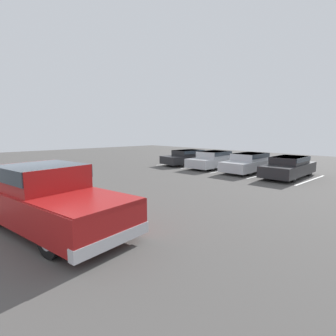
{
  "coord_description": "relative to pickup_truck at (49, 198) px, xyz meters",
  "views": [
    {
      "loc": [
        8.89,
        -2.1,
        2.76
      ],
      "look_at": [
        -0.12,
        6.28,
        1.0
      ],
      "focal_mm": 28.0,
      "sensor_mm": 36.0,
      "label": 1
    }
  ],
  "objects": [
    {
      "name": "ground_plane",
      "position": [
        -1.39,
        -0.31,
        -0.89
      ],
      "size": [
        60.0,
        60.0,
        0.0
      ],
      "primitive_type": "plane",
      "color": "#4C4947"
    },
    {
      "name": "stall_stripe_a",
      "position": [
        -8.44,
        13.34,
        -0.89
      ],
      "size": [
        0.12,
        4.4,
        0.01
      ],
      "primitive_type": "cube",
      "color": "white",
      "rests_on": "ground_plane"
    },
    {
      "name": "stall_stripe_b",
      "position": [
        -5.74,
        13.34,
        -0.89
      ],
      "size": [
        0.12,
        4.4,
        0.01
      ],
      "primitive_type": "cube",
      "color": "white",
      "rests_on": "ground_plane"
    },
    {
      "name": "stall_stripe_c",
      "position": [
        -3.03,
        13.34,
        -0.89
      ],
      "size": [
        0.12,
        4.4,
        0.01
      ],
      "primitive_type": "cube",
      "color": "white",
      "rests_on": "ground_plane"
    },
    {
      "name": "stall_stripe_d",
      "position": [
        -0.33,
        13.34,
        -0.89
      ],
      "size": [
        0.12,
        4.4,
        0.01
      ],
      "primitive_type": "cube",
      "color": "white",
      "rests_on": "ground_plane"
    },
    {
      "name": "stall_stripe_e",
      "position": [
        2.37,
        13.34,
        -0.89
      ],
      "size": [
        0.12,
        4.4,
        0.01
      ],
      "primitive_type": "cube",
      "color": "white",
      "rests_on": "ground_plane"
    },
    {
      "name": "pickup_truck",
      "position": [
        0.0,
        0.0,
        0.0
      ],
      "size": [
        5.82,
        2.98,
        1.8
      ],
      "rotation": [
        0.0,
        0.0,
        0.17
      ],
      "color": "#A51919",
      "rests_on": "ground_plane"
    },
    {
      "name": "parked_sedan_a",
      "position": [
        -7.02,
        13.27,
        -0.26
      ],
      "size": [
        2.13,
        4.49,
        1.19
      ],
      "rotation": [
        0.0,
        0.0,
        -1.66
      ],
      "color": "#232326",
      "rests_on": "ground_plane"
    },
    {
      "name": "parked_sedan_b",
      "position": [
        -4.38,
        13.26,
        -0.23
      ],
      "size": [
        2.11,
        4.63,
        1.25
      ],
      "rotation": [
        0.0,
        0.0,
        -1.51
      ],
      "color": "#B7BABF",
      "rests_on": "ground_plane"
    },
    {
      "name": "parked_sedan_c",
      "position": [
        -1.56,
        13.46,
        -0.22
      ],
      "size": [
        1.97,
        4.82,
        1.26
      ],
      "rotation": [
        0.0,
        0.0,
        -1.53
      ],
      "color": "#B7BABF",
      "rests_on": "ground_plane"
    },
    {
      "name": "parked_sedan_d",
      "position": [
        1.11,
        13.34,
        -0.23
      ],
      "size": [
        1.97,
        4.77,
        1.24
      ],
      "rotation": [
        0.0,
        0.0,
        -1.52
      ],
      "color": "#232326",
      "rests_on": "ground_plane"
    },
    {
      "name": "traffic_cone",
      "position": [
        -4.32,
        1.83,
        -0.68
      ],
      "size": [
        0.42,
        0.42,
        0.48
      ],
      "color": "black",
      "rests_on": "ground_plane"
    }
  ]
}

